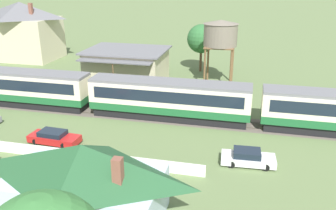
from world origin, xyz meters
The scene contains 11 objects.
ground_plane centered at (0.00, 0.00, 0.00)m, with size 600.00×600.00×0.00m, color #607547.
passenger_train centered at (-5.40, -0.22, 2.32)m, with size 53.73×3.12×4.18m.
railway_track centered at (-5.19, -0.22, 0.01)m, with size 102.81×3.60×0.04m.
station_building centered at (-14.42, 11.22, 2.42)m, with size 11.13×9.77×4.79m.
station_house_grey_roof centered at (-37.44, 21.23, 5.15)m, with size 12.68×9.00×9.98m.
water_tower centered at (-1.72, 13.12, 7.09)m, with size 4.71×4.71×8.95m.
cottage_dark_green_roof centered at (-7.06, -17.57, 2.71)m, with size 10.46×5.76×5.21m.
picket_fence_front centered at (-13.68, -11.14, 0.53)m, with size 26.91×0.06×1.05m, color white.
parked_car_red centered at (-14.64, -8.54, 0.59)m, with size 4.84×2.02×1.23m.
parked_car_white centered at (2.88, -8.35, 0.61)m, with size 4.48×2.06×1.29m.
yard_tree_0 centered at (-5.19, 19.77, 5.14)m, with size 4.43×4.43×7.38m.
Camera 1 is at (2.41, -34.94, 14.98)m, focal length 38.00 mm.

